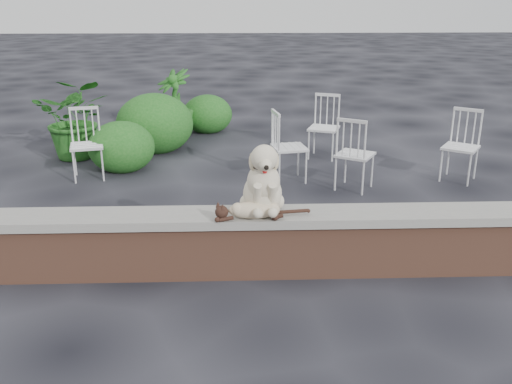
{
  "coord_description": "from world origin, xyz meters",
  "views": [
    {
      "loc": [
        -0.77,
        -4.54,
        2.4
      ],
      "look_at": [
        -0.6,
        0.2,
        0.7
      ],
      "focal_mm": 39.6,
      "sensor_mm": 36.0,
      "label": 1
    }
  ],
  "objects_px": {
    "chair_e": "(289,146)",
    "chair_d": "(461,146)",
    "chair_c": "(355,153)",
    "chair_a": "(87,144)",
    "cat": "(254,209)",
    "potted_plant_a": "(76,118)",
    "dog": "(263,176)",
    "chair_b": "(324,127)",
    "potted_plant_b": "(174,104)"
  },
  "relations": [
    {
      "from": "chair_e",
      "to": "chair_c",
      "type": "distance_m",
      "value": 0.87
    },
    {
      "from": "cat",
      "to": "chair_a",
      "type": "xyz_separation_m",
      "value": [
        -2.13,
        2.91,
        -0.19
      ]
    },
    {
      "from": "chair_c",
      "to": "chair_e",
      "type": "bearing_deg",
      "value": 6.33
    },
    {
      "from": "chair_e",
      "to": "potted_plant_b",
      "type": "bearing_deg",
      "value": 25.38
    },
    {
      "from": "dog",
      "to": "cat",
      "type": "bearing_deg",
      "value": -121.05
    },
    {
      "from": "cat",
      "to": "potted_plant_a",
      "type": "xyz_separation_m",
      "value": [
        -2.52,
        3.92,
        -0.06
      ]
    },
    {
      "from": "chair_b",
      "to": "potted_plant_a",
      "type": "bearing_deg",
      "value": -161.22
    },
    {
      "from": "chair_c",
      "to": "chair_a",
      "type": "xyz_separation_m",
      "value": [
        -3.48,
        0.55,
        0.0
      ]
    },
    {
      "from": "cat",
      "to": "chair_a",
      "type": "distance_m",
      "value": 3.61
    },
    {
      "from": "dog",
      "to": "chair_b",
      "type": "xyz_separation_m",
      "value": [
        1.09,
        3.65,
        -0.43
      ]
    },
    {
      "from": "chair_e",
      "to": "chair_d",
      "type": "distance_m",
      "value": 2.25
    },
    {
      "from": "cat",
      "to": "chair_c",
      "type": "xyz_separation_m",
      "value": [
        1.35,
        2.36,
        -0.19
      ]
    },
    {
      "from": "chair_e",
      "to": "chair_d",
      "type": "xyz_separation_m",
      "value": [
        2.25,
        -0.07,
        0.0
      ]
    },
    {
      "from": "chair_d",
      "to": "potted_plant_b",
      "type": "relative_size",
      "value": 0.81
    },
    {
      "from": "chair_d",
      "to": "chair_a",
      "type": "bearing_deg",
      "value": -148.51
    },
    {
      "from": "dog",
      "to": "potted_plant_a",
      "type": "relative_size",
      "value": 0.53
    },
    {
      "from": "potted_plant_a",
      "to": "chair_e",
      "type": "bearing_deg",
      "value": -21.36
    },
    {
      "from": "cat",
      "to": "chair_e",
      "type": "bearing_deg",
      "value": 75.51
    },
    {
      "from": "chair_e",
      "to": "potted_plant_a",
      "type": "distance_m",
      "value": 3.31
    },
    {
      "from": "chair_e",
      "to": "chair_b",
      "type": "bearing_deg",
      "value": -40.07
    },
    {
      "from": "cat",
      "to": "chair_c",
      "type": "distance_m",
      "value": 2.72
    },
    {
      "from": "cat",
      "to": "chair_d",
      "type": "xyz_separation_m",
      "value": [
        2.8,
        2.65,
        -0.19
      ]
    },
    {
      "from": "chair_c",
      "to": "chair_a",
      "type": "relative_size",
      "value": 1.0
    },
    {
      "from": "chair_e",
      "to": "chair_a",
      "type": "relative_size",
      "value": 1.0
    },
    {
      "from": "dog",
      "to": "cat",
      "type": "xyz_separation_m",
      "value": [
        -0.08,
        -0.15,
        -0.24
      ]
    },
    {
      "from": "cat",
      "to": "chair_b",
      "type": "xyz_separation_m",
      "value": [
        1.17,
        3.8,
        -0.19
      ]
    },
    {
      "from": "chair_e",
      "to": "potted_plant_a",
      "type": "xyz_separation_m",
      "value": [
        -3.08,
        1.2,
        0.14
      ]
    },
    {
      "from": "chair_c",
      "to": "potted_plant_b",
      "type": "xyz_separation_m",
      "value": [
        -2.54,
        2.79,
        0.11
      ]
    },
    {
      "from": "chair_d",
      "to": "potted_plant_b",
      "type": "bearing_deg",
      "value": -177.47
    },
    {
      "from": "chair_e",
      "to": "potted_plant_a",
      "type": "height_order",
      "value": "potted_plant_a"
    },
    {
      "from": "chair_c",
      "to": "chair_a",
      "type": "height_order",
      "value": "same"
    },
    {
      "from": "chair_c",
      "to": "chair_b",
      "type": "xyz_separation_m",
      "value": [
        -0.18,
        1.44,
        0.0
      ]
    },
    {
      "from": "chair_e",
      "to": "chair_d",
      "type": "bearing_deg",
      "value": -102.25
    },
    {
      "from": "potted_plant_a",
      "to": "chair_a",
      "type": "bearing_deg",
      "value": -68.8
    },
    {
      "from": "chair_c",
      "to": "chair_b",
      "type": "relative_size",
      "value": 1.0
    },
    {
      "from": "chair_a",
      "to": "chair_b",
      "type": "relative_size",
      "value": 1.0
    },
    {
      "from": "dog",
      "to": "chair_d",
      "type": "height_order",
      "value": "dog"
    },
    {
      "from": "chair_d",
      "to": "potted_plant_a",
      "type": "bearing_deg",
      "value": -158.94
    },
    {
      "from": "chair_e",
      "to": "chair_b",
      "type": "height_order",
      "value": "same"
    },
    {
      "from": "dog",
      "to": "chair_b",
      "type": "distance_m",
      "value": 3.83
    },
    {
      "from": "chair_c",
      "to": "chair_b",
      "type": "bearing_deg",
      "value": -52.01
    },
    {
      "from": "chair_c",
      "to": "potted_plant_b",
      "type": "relative_size",
      "value": 0.81
    },
    {
      "from": "chair_c",
      "to": "chair_d",
      "type": "bearing_deg",
      "value": -137.89
    },
    {
      "from": "chair_e",
      "to": "chair_a",
      "type": "height_order",
      "value": "same"
    },
    {
      "from": "potted_plant_a",
      "to": "dog",
      "type": "bearing_deg",
      "value": -55.41
    },
    {
      "from": "dog",
      "to": "chair_d",
      "type": "relative_size",
      "value": 0.69
    },
    {
      "from": "chair_e",
      "to": "chair_a",
      "type": "distance_m",
      "value": 2.69
    },
    {
      "from": "chair_e",
      "to": "potted_plant_a",
      "type": "relative_size",
      "value": 0.78
    },
    {
      "from": "chair_c",
      "to": "potted_plant_a",
      "type": "relative_size",
      "value": 0.78
    },
    {
      "from": "potted_plant_b",
      "to": "cat",
      "type": "bearing_deg",
      "value": -76.97
    }
  ]
}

